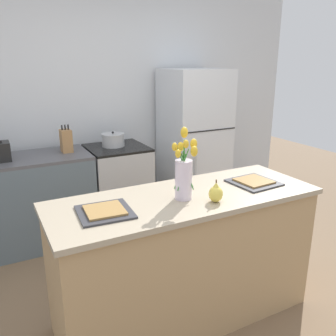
% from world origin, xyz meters
% --- Properties ---
extents(ground_plane, '(10.00, 10.00, 0.00)m').
position_xyz_m(ground_plane, '(0.00, 0.00, 0.00)').
color(ground_plane, brown).
extents(back_wall, '(5.20, 0.08, 2.70)m').
position_xyz_m(back_wall, '(0.00, 2.00, 1.35)').
color(back_wall, silver).
rests_on(back_wall, ground_plane).
extents(kitchen_island, '(1.80, 0.66, 0.93)m').
position_xyz_m(kitchen_island, '(0.00, 0.00, 0.46)').
color(kitchen_island, tan).
rests_on(kitchen_island, ground_plane).
extents(back_counter, '(1.68, 0.60, 0.90)m').
position_xyz_m(back_counter, '(-1.06, 1.60, 0.45)').
color(back_counter, slate).
rests_on(back_counter, ground_plane).
extents(stove_range, '(0.60, 0.61, 0.90)m').
position_xyz_m(stove_range, '(0.10, 1.60, 0.45)').
color(stove_range, '#B2B5B7').
rests_on(stove_range, ground_plane).
extents(refrigerator, '(0.68, 0.67, 1.68)m').
position_xyz_m(refrigerator, '(1.05, 1.60, 0.84)').
color(refrigerator, silver).
rests_on(refrigerator, ground_plane).
extents(flower_vase, '(0.16, 0.17, 0.45)m').
position_xyz_m(flower_vase, '(-0.04, -0.04, 1.10)').
color(flower_vase, silver).
rests_on(flower_vase, kitchen_island).
extents(pear_figurine, '(0.09, 0.09, 0.15)m').
position_xyz_m(pear_figurine, '(0.11, -0.18, 0.98)').
color(pear_figurine, '#E5CC4C').
rests_on(pear_figurine, kitchen_island).
extents(plate_setting_left, '(0.33, 0.33, 0.02)m').
position_xyz_m(plate_setting_left, '(-0.55, -0.02, 0.94)').
color(plate_setting_left, '#333338').
rests_on(plate_setting_left, kitchen_island).
extents(plate_setting_right, '(0.33, 0.33, 0.02)m').
position_xyz_m(plate_setting_right, '(0.55, -0.02, 0.94)').
color(plate_setting_right, '#333338').
rests_on(plate_setting_right, kitchen_island).
extents(cooking_pot, '(0.24, 0.24, 0.16)m').
position_xyz_m(cooking_pot, '(0.08, 1.64, 0.97)').
color(cooking_pot, '#B2B5B7').
rests_on(cooking_pot, stove_range).
extents(knife_block, '(0.10, 0.14, 0.27)m').
position_xyz_m(knife_block, '(-0.41, 1.63, 1.01)').
color(knife_block, '#A37547').
rests_on(knife_block, back_counter).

